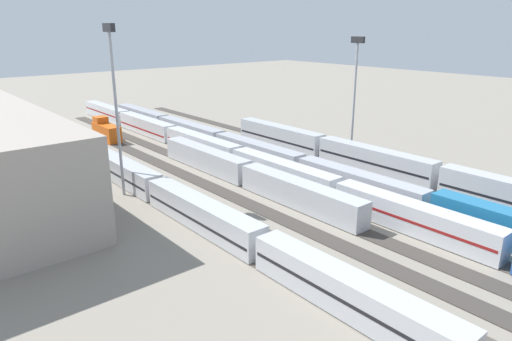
# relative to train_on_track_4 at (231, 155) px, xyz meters

# --- Properties ---
(ground_plane) EXTENTS (400.00, 400.00, 0.00)m
(ground_plane) POSITION_rel_train_on_track_4_xyz_m (-4.38, 0.00, -2.05)
(ground_plane) COLOR gray
(track_bed_0) EXTENTS (140.00, 2.80, 0.12)m
(track_bed_0) POSITION_rel_train_on_track_4_xyz_m (-4.38, -20.00, -1.99)
(track_bed_0) COLOR #3D3833
(track_bed_0) RESTS_ON ground_plane
(track_bed_1) EXTENTS (140.00, 2.80, 0.12)m
(track_bed_1) POSITION_rel_train_on_track_4_xyz_m (-4.38, -15.00, -1.99)
(track_bed_1) COLOR #4C443D
(track_bed_1) RESTS_ON ground_plane
(track_bed_2) EXTENTS (140.00, 2.80, 0.12)m
(track_bed_2) POSITION_rel_train_on_track_4_xyz_m (-4.38, -10.00, -1.99)
(track_bed_2) COLOR #4C443D
(track_bed_2) RESTS_ON ground_plane
(track_bed_3) EXTENTS (140.00, 2.80, 0.12)m
(track_bed_3) POSITION_rel_train_on_track_4_xyz_m (-4.38, -5.00, -1.99)
(track_bed_3) COLOR #3D3833
(track_bed_3) RESTS_ON ground_plane
(track_bed_4) EXTENTS (140.00, 2.80, 0.12)m
(track_bed_4) POSITION_rel_train_on_track_4_xyz_m (-4.38, 0.00, -1.99)
(track_bed_4) COLOR #4C443D
(track_bed_4) RESTS_ON ground_plane
(track_bed_5) EXTENTS (140.00, 2.80, 0.12)m
(track_bed_5) POSITION_rel_train_on_track_4_xyz_m (-4.38, 5.00, -1.99)
(track_bed_5) COLOR #3D3833
(track_bed_5) RESTS_ON ground_plane
(track_bed_6) EXTENTS (140.00, 2.80, 0.12)m
(track_bed_6) POSITION_rel_train_on_track_4_xyz_m (-4.38, 10.00, -1.99)
(track_bed_6) COLOR #3D3833
(track_bed_6) RESTS_ON ground_plane
(track_bed_7) EXTENTS (140.00, 2.80, 0.12)m
(track_bed_7) POSITION_rel_train_on_track_4_xyz_m (-4.38, 15.00, -1.99)
(track_bed_7) COLOR #4C443D
(track_bed_7) RESTS_ON ground_plane
(track_bed_8) EXTENTS (140.00, 2.80, 0.12)m
(track_bed_8) POSITION_rel_train_on_track_4_xyz_m (-4.38, 20.00, -1.99)
(track_bed_8) COLOR #4C443D
(track_bed_8) RESTS_ON ground_plane
(train_on_track_4) EXTENTS (139.00, 3.06, 4.40)m
(train_on_track_4) POSITION_rel_train_on_track_4_xyz_m (0.00, 0.00, 0.00)
(train_on_track_4) COLOR #285193
(train_on_track_4) RESTS_ON ground_plane
(train_on_track_1) EXTENTS (71.40, 3.06, 5.00)m
(train_on_track_1) POSITION_rel_train_on_track_4_xyz_m (-21.48, -15.00, 0.57)
(train_on_track_1) COLOR #B7BABF
(train_on_track_1) RESTS_ON ground_plane
(train_on_track_3) EXTENTS (114.80, 3.00, 4.40)m
(train_on_track_3) POSITION_rel_train_on_track_4_xyz_m (-0.36, -5.00, 0.02)
(train_on_track_3) COLOR #1E6B9E
(train_on_track_3) RESTS_ON ground_plane
(train_on_track_5) EXTENTS (47.20, 3.00, 3.80)m
(train_on_track_5) POSITION_rel_train_on_track_4_xyz_m (-11.09, 5.00, -0.03)
(train_on_track_5) COLOR #B7BABF
(train_on_track_5) RESTS_ON ground_plane
(train_on_track_6) EXTENTS (10.00, 3.00, 5.00)m
(train_on_track_6) POSITION_rel_train_on_track_4_xyz_m (34.46, 10.00, 0.11)
(train_on_track_6) COLOR #D85914
(train_on_track_6) RESTS_ON ground_plane
(train_on_track_8) EXTENTS (95.60, 3.06, 3.80)m
(train_on_track_8) POSITION_rel_train_on_track_4_xyz_m (-8.19, 20.00, -0.05)
(train_on_track_8) COLOR #B7BABF
(train_on_track_8) RESTS_ON ground_plane
(light_mast_0) EXTENTS (2.80, 0.70, 23.34)m
(light_mast_0) POSITION_rel_train_on_track_4_xyz_m (-10.42, -22.43, 13.16)
(light_mast_0) COLOR #9EA0A5
(light_mast_0) RESTS_ON ground_plane
(light_mast_1) EXTENTS (2.80, 0.70, 25.63)m
(light_mast_1) POSITION_rel_train_on_track_4_xyz_m (-1.93, 22.44, 14.42)
(light_mast_1) COLOR #9EA0A5
(light_mast_1) RESTS_ON ground_plane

